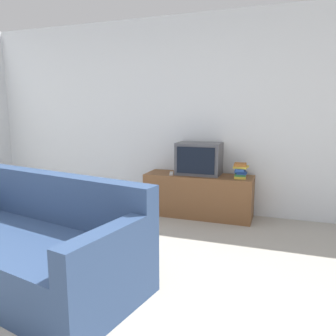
{
  "coord_description": "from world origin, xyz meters",
  "views": [
    {
      "loc": [
        1.3,
        -1.29,
        1.36
      ],
      "look_at": [
        0.03,
        2.33,
        0.69
      ],
      "focal_mm": 35.0,
      "sensor_mm": 36.0,
      "label": 1
    }
  ],
  "objects_px": {
    "television": "(199,159)",
    "couch": "(26,246)",
    "remote_on_stand": "(171,173)",
    "book_stack": "(240,170)",
    "tv_stand": "(198,195)"
  },
  "relations": [
    {
      "from": "couch",
      "to": "remote_on_stand",
      "type": "xyz_separation_m",
      "value": [
        0.59,
        1.97,
        0.28
      ]
    },
    {
      "from": "book_stack",
      "to": "remote_on_stand",
      "type": "relative_size",
      "value": 1.31
    },
    {
      "from": "television",
      "to": "couch",
      "type": "relative_size",
      "value": 0.25
    },
    {
      "from": "book_stack",
      "to": "remote_on_stand",
      "type": "height_order",
      "value": "book_stack"
    },
    {
      "from": "remote_on_stand",
      "to": "tv_stand",
      "type": "bearing_deg",
      "value": 14.04
    },
    {
      "from": "remote_on_stand",
      "to": "television",
      "type": "bearing_deg",
      "value": 20.22
    },
    {
      "from": "television",
      "to": "couch",
      "type": "xyz_separation_m",
      "value": [
        -0.92,
        -2.1,
        -0.48
      ]
    },
    {
      "from": "book_stack",
      "to": "remote_on_stand",
      "type": "xyz_separation_m",
      "value": [
        -0.88,
        -0.06,
        -0.08
      ]
    },
    {
      "from": "tv_stand",
      "to": "couch",
      "type": "relative_size",
      "value": 0.63
    },
    {
      "from": "couch",
      "to": "remote_on_stand",
      "type": "height_order",
      "value": "couch"
    },
    {
      "from": "couch",
      "to": "remote_on_stand",
      "type": "distance_m",
      "value": 2.08
    },
    {
      "from": "tv_stand",
      "to": "remote_on_stand",
      "type": "relative_size",
      "value": 8.03
    },
    {
      "from": "couch",
      "to": "book_stack",
      "type": "bearing_deg",
      "value": 65.67
    },
    {
      "from": "tv_stand",
      "to": "couch",
      "type": "height_order",
      "value": "couch"
    },
    {
      "from": "television",
      "to": "remote_on_stand",
      "type": "bearing_deg",
      "value": -159.78
    }
  ]
}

